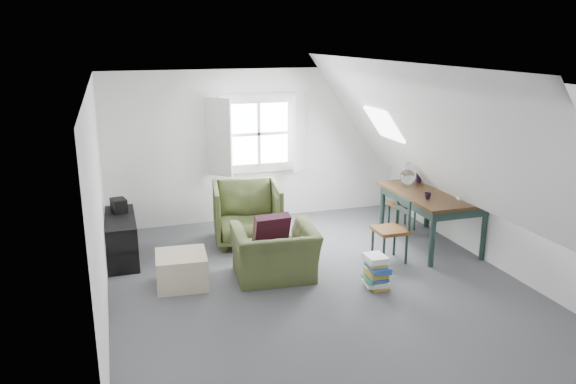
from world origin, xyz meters
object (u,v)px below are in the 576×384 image
object	(u,v)px
armchair_near	(275,277)
ottoman	(182,270)
armchair_far	(248,242)
dining_chair_far	(403,204)
dining_table	(431,199)
dining_chair_near	(392,229)
media_shelf	(122,241)
magazine_stack	(376,272)

from	to	relation	value
armchair_near	ottoman	size ratio (longest dim) A/B	1.68
armchair_far	ottoman	world-z (taller)	armchair_far
armchair_near	armchair_far	bearing A→B (deg)	-84.49
armchair_near	dining_chair_far	distance (m)	2.79
armchair_far	ottoman	bearing A→B (deg)	-124.50
armchair_far	dining_table	bearing A→B (deg)	-11.94
dining_chair_near	media_shelf	bearing A→B (deg)	-108.97
dining_chair_far	media_shelf	bearing A→B (deg)	-3.76
dining_chair_near	magazine_stack	size ratio (longest dim) A/B	2.15
magazine_stack	media_shelf	bearing A→B (deg)	147.76
dining_chair_near	ottoman	bearing A→B (deg)	-92.51
armchair_far	dining_chair_far	size ratio (longest dim) A/B	1.26
dining_table	dining_chair_near	xyz separation A→B (m)	(-0.81, -0.38, -0.24)
armchair_far	media_shelf	world-z (taller)	media_shelf
dining_table	dining_chair_near	size ratio (longest dim) A/B	1.83
armchair_far	media_shelf	xyz separation A→B (m)	(-1.82, -0.16, 0.28)
dining_table	magazine_stack	size ratio (longest dim) A/B	3.94
ottoman	dining_chair_far	xyz separation A→B (m)	(3.65, 1.06, 0.21)
dining_table	dining_chair_near	bearing A→B (deg)	-159.83
armchair_far	magazine_stack	xyz separation A→B (m)	(1.14, -2.03, 0.21)
armchair_far	magazine_stack	bearing A→B (deg)	-52.41
dining_table	magazine_stack	xyz separation A→B (m)	(-1.40, -1.10, -0.50)
dining_chair_near	magazine_stack	bearing A→B (deg)	-40.07
dining_chair_far	media_shelf	size ratio (longest dim) A/B	0.66
armchair_far	media_shelf	bearing A→B (deg)	-166.80
dining_chair_far	ottoman	bearing A→B (deg)	12.59
ottoman	dining_chair_near	size ratio (longest dim) A/B	0.69
ottoman	dining_chair_far	size ratio (longest dim) A/B	0.78
ottoman	media_shelf	bearing A→B (deg)	122.33
armchair_near	magazine_stack	world-z (taller)	magazine_stack
armchair_near	ottoman	bearing A→B (deg)	-2.38
armchair_far	dining_table	world-z (taller)	dining_table
dining_chair_far	dining_chair_near	xyz separation A→B (m)	(-0.79, -1.13, 0.05)
ottoman	dining_chair_near	bearing A→B (deg)	-1.55
dining_chair_far	media_shelf	distance (m)	4.33
ottoman	armchair_far	bearing A→B (deg)	47.33
dining_chair_far	magazine_stack	size ratio (longest dim) A/B	1.91
media_shelf	armchair_near	bearing A→B (deg)	-31.31
dining_chair_far	magazine_stack	xyz separation A→B (m)	(-1.38, -1.85, -0.20)
ottoman	dining_chair_near	xyz separation A→B (m)	(2.86, -0.08, 0.26)
armchair_near	armchair_far	xyz separation A→B (m)	(-0.03, 1.37, 0.00)
ottoman	magazine_stack	distance (m)	2.41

